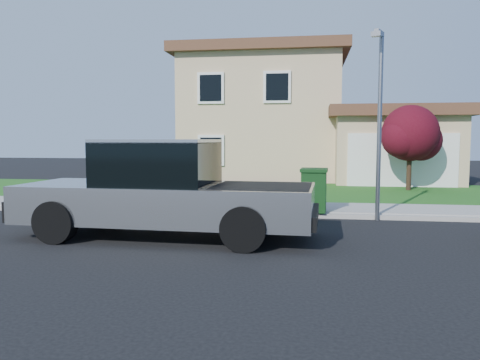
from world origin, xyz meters
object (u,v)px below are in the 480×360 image
Objects in this scene: street_lamp at (379,115)px; trash_bin at (314,190)px; pickup_truck at (165,192)px; woman at (160,185)px; ornamental_tree at (411,136)px.

trash_bin is at bearing -170.53° from street_lamp.
pickup_truck is 1.35× the size of street_lamp.
woman is 0.55× the size of ornamental_tree.
woman is 0.39× the size of street_lamp.
ornamental_tree is at bearing 62.97° from trash_bin.
ornamental_tree reaches higher than woman.
pickup_truck is at bearing -131.54° from trash_bin.
ornamental_tree reaches higher than trash_bin.
street_lamp is (5.76, 0.48, 1.88)m from woman.
trash_bin is (3.23, 3.23, -0.25)m from pickup_truck.
street_lamp reaches higher than trash_bin.
pickup_truck is at bearing 127.39° from woman.
trash_bin is at bearing -120.52° from ornamental_tree.
woman reaches higher than trash_bin.
pickup_truck reaches higher than woman.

